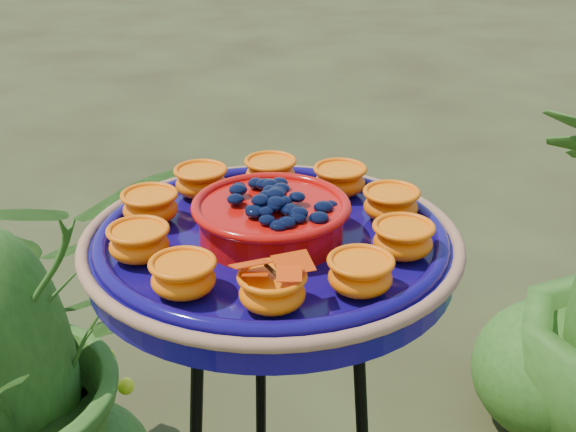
# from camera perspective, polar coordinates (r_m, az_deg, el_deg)

# --- Properties ---
(feeder_dish) EXTENTS (0.49, 0.49, 0.10)m
(feeder_dish) POSITION_cam_1_polar(r_m,az_deg,el_deg) (0.96, -1.19, -1.67)
(feeder_dish) COLOR #0F0753
(feeder_dish) RESTS_ON tripod_stand
(shrub_back_left) EXTENTS (1.00, 0.97, 0.85)m
(shrub_back_left) POSITION_cam_1_polar(r_m,az_deg,el_deg) (1.71, -19.73, -8.78)
(shrub_back_left) COLOR #264B14
(shrub_back_left) RESTS_ON ground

